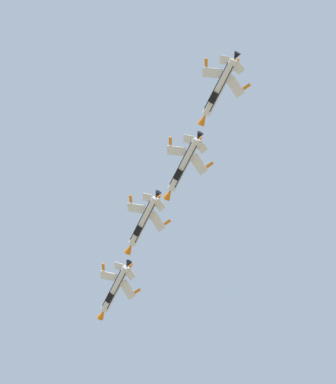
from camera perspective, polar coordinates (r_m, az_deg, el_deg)
The scene contains 4 objects.
fighter_jet_lead at distance 176.73m, azimuth -3.83°, elevation -6.98°, with size 12.84×12.04×5.26m.
fighter_jet_left_wing at distance 169.25m, azimuth -1.80°, elevation -2.18°, with size 12.84×12.13×5.08m.
fighter_jet_right_wing at distance 161.13m, azimuth 1.11°, elevation 1.88°, with size 12.84×12.15×5.02m.
fighter_jet_left_outer at distance 156.15m, azimuth 3.67°, elevation 7.37°, with size 12.84×12.06×5.23m.
Camera 1 is at (1.81, -6.54, 1.78)m, focal length 74.76 mm.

